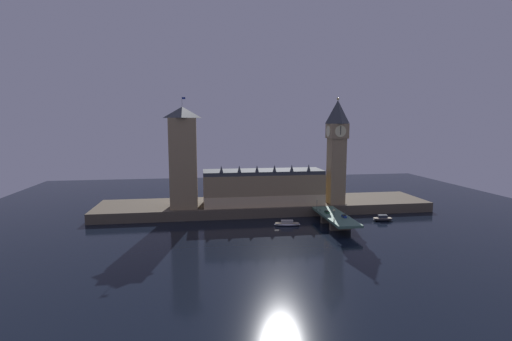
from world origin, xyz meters
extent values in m
plane|color=black|center=(0.00, 0.00, 0.00)|extent=(400.00, 400.00, 0.00)
cube|color=brown|center=(0.00, 39.00, 3.13)|extent=(220.00, 42.00, 6.27)
cube|color=#9E845B|center=(-2.61, 32.15, 16.23)|extent=(77.57, 23.31, 19.93)
cube|color=beige|center=(-2.61, 20.38, 9.85)|extent=(77.57, 0.20, 7.18)
cube|color=#383D42|center=(-2.61, 32.15, 27.40)|extent=(77.57, 21.45, 2.40)
cone|color=#383D42|center=(-30.32, 22.25, 30.79)|extent=(2.40, 2.40, 4.39)
cone|color=#383D42|center=(-19.24, 22.25, 30.79)|extent=(2.40, 2.40, 4.39)
cone|color=#383D42|center=(-8.15, 22.25, 30.79)|extent=(2.40, 2.40, 4.39)
cone|color=#383D42|center=(2.93, 22.25, 30.79)|extent=(2.40, 2.40, 4.39)
cone|color=#383D42|center=(14.01, 22.25, 30.79)|extent=(2.40, 2.40, 4.39)
cone|color=#383D42|center=(25.09, 22.25, 30.79)|extent=(2.40, 2.40, 4.39)
cube|color=#9E845B|center=(44.91, 26.49, 27.70)|extent=(9.98, 9.98, 42.87)
cube|color=#9E845B|center=(44.91, 26.49, 53.85)|extent=(11.77, 11.77, 9.43)
cylinder|color=beige|center=(44.91, 20.48, 53.85)|extent=(7.34, 0.25, 7.34)
cylinder|color=beige|center=(44.91, 32.50, 53.85)|extent=(7.34, 0.25, 7.34)
cylinder|color=beige|center=(50.92, 26.49, 53.85)|extent=(0.25, 7.34, 7.34)
cylinder|color=beige|center=(38.90, 26.49, 53.85)|extent=(0.25, 7.34, 7.34)
cube|color=black|center=(44.91, 20.29, 54.40)|extent=(0.36, 0.10, 5.50)
pyramid|color=#383D42|center=(44.91, 26.49, 66.06)|extent=(11.77, 11.77, 14.98)
sphere|color=gold|center=(44.91, 26.49, 74.35)|extent=(1.60, 1.60, 1.60)
cube|color=#9E845B|center=(-53.41, 29.77, 34.17)|extent=(16.54, 16.54, 55.81)
pyramid|color=#383D42|center=(-53.41, 29.77, 65.51)|extent=(16.87, 16.87, 6.86)
cylinder|color=#99999E|center=(-53.41, 29.77, 71.94)|extent=(0.24, 0.24, 6.00)
cube|color=navy|center=(-52.31, 29.77, 74.04)|extent=(2.00, 0.08, 1.20)
cube|color=#4C7560|center=(33.26, -5.00, 5.71)|extent=(13.53, 46.00, 1.40)
cube|color=brown|center=(33.26, -12.67, 2.51)|extent=(11.50, 3.20, 5.01)
cube|color=brown|center=(33.26, 2.67, 2.51)|extent=(11.50, 3.20, 5.01)
cube|color=#235633|center=(30.29, 0.44, 6.97)|extent=(1.99, 4.35, 0.76)
cube|color=black|center=(30.29, 0.44, 7.57)|extent=(1.63, 1.96, 0.45)
cylinder|color=black|center=(29.34, 1.79, 6.73)|extent=(0.22, 0.64, 0.64)
cylinder|color=black|center=(31.23, 1.79, 6.73)|extent=(0.22, 0.64, 0.64)
cylinder|color=black|center=(29.34, -0.91, 6.73)|extent=(0.22, 0.64, 0.64)
cylinder|color=black|center=(31.23, -0.91, 6.73)|extent=(0.22, 0.64, 0.64)
cube|color=navy|center=(36.24, -10.78, 7.06)|extent=(1.72, 4.25, 0.94)
cube|color=black|center=(36.24, -10.78, 7.76)|extent=(1.41, 1.91, 0.45)
cylinder|color=black|center=(37.06, -12.10, 6.73)|extent=(0.22, 0.64, 0.64)
cylinder|color=black|center=(35.42, -12.10, 6.73)|extent=(0.22, 0.64, 0.64)
cylinder|color=black|center=(37.06, -9.46, 6.73)|extent=(0.22, 0.64, 0.64)
cylinder|color=black|center=(35.42, -9.46, 6.73)|extent=(0.22, 0.64, 0.64)
cylinder|color=black|center=(27.31, -19.25, 6.84)|extent=(0.28, 0.28, 0.85)
cylinder|color=black|center=(27.31, -19.25, 7.62)|extent=(0.38, 0.38, 0.71)
sphere|color=tan|center=(27.31, -19.25, 8.09)|extent=(0.23, 0.23, 0.23)
cylinder|color=black|center=(39.22, -4.40, 6.84)|extent=(0.28, 0.28, 0.85)
cylinder|color=gray|center=(39.22, -4.40, 7.62)|extent=(0.38, 0.38, 0.71)
sphere|color=tan|center=(39.22, -4.40, 8.09)|extent=(0.23, 0.23, 0.23)
cylinder|color=black|center=(27.31, 4.68, 6.83)|extent=(0.28, 0.28, 0.84)
cylinder|color=#47384C|center=(27.31, 4.68, 7.60)|extent=(0.38, 0.38, 0.70)
sphere|color=tan|center=(27.31, 4.68, 8.06)|extent=(0.23, 0.23, 0.23)
cylinder|color=#2D3333|center=(26.91, -19.72, 6.66)|extent=(0.56, 0.56, 0.50)
cylinder|color=#2D3333|center=(26.91, -19.72, 9.77)|extent=(0.18, 0.18, 5.72)
sphere|color=#F9E5A3|center=(26.91, -19.72, 13.19)|extent=(0.60, 0.60, 0.60)
sphere|color=#F9E5A3|center=(26.46, -19.72, 12.84)|extent=(0.44, 0.44, 0.44)
sphere|color=#F9E5A3|center=(27.36, -19.72, 12.84)|extent=(0.44, 0.44, 0.44)
cylinder|color=#2D3333|center=(39.62, -5.00, 6.66)|extent=(0.56, 0.56, 0.50)
cylinder|color=#2D3333|center=(39.62, -5.00, 9.45)|extent=(0.18, 0.18, 5.09)
sphere|color=#F9E5A3|center=(39.62, -5.00, 12.55)|extent=(0.60, 0.60, 0.60)
sphere|color=#F9E5A3|center=(39.17, -5.00, 12.20)|extent=(0.44, 0.44, 0.44)
sphere|color=#F9E5A3|center=(40.07, -5.00, 12.20)|extent=(0.44, 0.44, 0.44)
cylinder|color=#2D3333|center=(26.91, 9.72, 6.66)|extent=(0.56, 0.56, 0.50)
cylinder|color=#2D3333|center=(26.91, 9.72, 9.68)|extent=(0.18, 0.18, 5.53)
sphere|color=#F9E5A3|center=(26.91, 9.72, 12.99)|extent=(0.60, 0.60, 0.60)
sphere|color=#F9E5A3|center=(26.46, 9.72, 12.64)|extent=(0.44, 0.44, 0.44)
sphere|color=#F9E5A3|center=(27.36, 9.72, 12.64)|extent=(0.44, 0.44, 0.44)
ellipsoid|color=white|center=(6.01, -0.24, 0.80)|extent=(15.73, 6.17, 1.61)
cube|color=tan|center=(6.01, -0.24, 1.53)|extent=(13.79, 5.12, 0.24)
cube|color=#B7B2A8|center=(6.01, -0.24, 2.46)|extent=(7.18, 3.45, 1.61)
ellipsoid|color=#28282D|center=(65.91, 1.76, 0.90)|extent=(12.43, 5.25, 1.80)
cube|color=tan|center=(65.91, 1.76, 1.72)|extent=(10.90, 4.32, 0.24)
cube|color=#2D333D|center=(65.91, 1.76, 2.74)|extent=(5.67, 3.01, 1.80)
camera|label=1|loc=(-42.38, -203.75, 58.76)|focal=26.00mm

